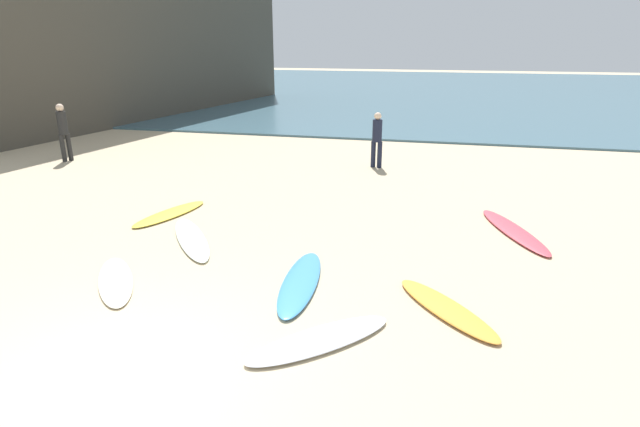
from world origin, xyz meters
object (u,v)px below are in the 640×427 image
surfboard_3 (514,231)px  surfboard_1 (320,340)px  surfboard_0 (191,238)px  surfboard_5 (300,282)px  beachgoer_near (377,137)px  beachgoer_mid (63,129)px  surfboard_6 (170,214)px  surfboard_2 (115,281)px  surfboard_4 (446,308)px

surfboard_3 → surfboard_1: bearing=-142.5°
surfboard_0 → surfboard_5: size_ratio=1.05×
beachgoer_near → beachgoer_mid: 9.62m
surfboard_1 → surfboard_3: surfboard_1 is taller
surfboard_6 → beachgoer_near: size_ratio=1.26×
surfboard_2 → surfboard_6: 3.26m
surfboard_1 → surfboard_3: bearing=-75.5°
surfboard_2 → beachgoer_mid: 9.69m
surfboard_3 → surfboard_5: bearing=-159.2°
surfboard_4 → beachgoer_mid: 13.50m
beachgoer_mid → surfboard_6: bearing=82.4°
surfboard_0 → beachgoer_near: size_ratio=1.50×
surfboard_3 → surfboard_4: 3.70m
surfboard_0 → surfboard_5: surfboard_5 is taller
surfboard_2 → surfboard_5: size_ratio=0.82×
surfboard_4 → beachgoer_near: size_ratio=1.24×
surfboard_2 → surfboard_3: surfboard_3 is taller
surfboard_3 → beachgoer_mid: bearing=144.4°
surfboard_2 → surfboard_3: size_ratio=0.73×
surfboard_4 → beachgoer_mid: (-11.61, 6.83, 0.95)m
surfboard_1 → surfboard_6: surfboard_1 is taller
surfboard_2 → surfboard_4: (5.11, 0.29, 0.01)m
surfboard_0 → surfboard_4: 5.03m
surfboard_4 → beachgoer_mid: bearing=108.9°
surfboard_4 → surfboard_0: bearing=120.5°
surfboard_1 → surfboard_2: bearing=31.8°
surfboard_2 → beachgoer_near: 9.11m
surfboard_4 → surfboard_2: bearing=142.7°
surfboard_5 → surfboard_4: bearing=166.9°
surfboard_5 → surfboard_6: (-3.66, 2.55, -0.01)m
surfboard_4 → beachgoer_near: 8.56m
surfboard_5 → surfboard_6: 4.46m
surfboard_3 → beachgoer_mid: (-12.89, 3.35, 0.95)m
surfboard_0 → beachgoer_mid: (-6.84, 5.20, 0.96)m
surfboard_4 → beachgoer_near: beachgoer_near is taller
surfboard_5 → beachgoer_near: bearing=-96.1°
surfboard_2 → surfboard_3: 7.42m
surfboard_1 → beachgoer_near: size_ratio=1.27×
surfboard_5 → beachgoer_near: 7.99m
surfboard_4 → surfboard_3: bearing=29.0°
beachgoer_mid → surfboard_1: bearing=78.6°
surfboard_0 → surfboard_5: bearing=116.3°
surfboard_4 → beachgoer_mid: size_ratio=1.14×
surfboard_0 → surfboard_2: surfboard_0 is taller
surfboard_2 → surfboard_6: surfboard_6 is taller
beachgoer_mid → surfboard_3: bearing=102.6°
beachgoer_near → surfboard_4: bearing=117.2°
surfboard_2 → surfboard_4: surfboard_4 is taller
surfboard_1 → beachgoer_mid: 12.88m
surfboard_0 → beachgoer_near: 7.20m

